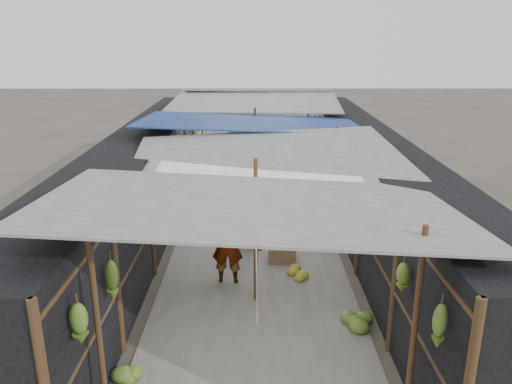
{
  "coord_description": "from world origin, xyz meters",
  "views": [
    {
      "loc": [
        -0.03,
        -4.93,
        4.53
      ],
      "look_at": [
        0.02,
        5.47,
        1.25
      ],
      "focal_mm": 35.0,
      "sensor_mm": 36.0,
      "label": 1
    }
  ],
  "objects_px": {
    "crate_near": "(282,254)",
    "vendor_seated": "(320,200)",
    "black_basin": "(303,223)",
    "shopper_blue": "(251,215)",
    "vendor_elderly": "(227,244)"
  },
  "relations": [
    {
      "from": "crate_near",
      "to": "shopper_blue",
      "type": "height_order",
      "value": "shopper_blue"
    },
    {
      "from": "crate_near",
      "to": "vendor_seated",
      "type": "height_order",
      "value": "vendor_seated"
    },
    {
      "from": "vendor_elderly",
      "to": "shopper_blue",
      "type": "bearing_deg",
      "value": -103.74
    },
    {
      "from": "vendor_seated",
      "to": "crate_near",
      "type": "bearing_deg",
      "value": -35.19
    },
    {
      "from": "crate_near",
      "to": "vendor_seated",
      "type": "relative_size",
      "value": 0.7
    },
    {
      "from": "shopper_blue",
      "to": "vendor_seated",
      "type": "height_order",
      "value": "shopper_blue"
    },
    {
      "from": "vendor_elderly",
      "to": "vendor_seated",
      "type": "distance_m",
      "value": 4.4
    },
    {
      "from": "black_basin",
      "to": "vendor_seated",
      "type": "relative_size",
      "value": 0.67
    },
    {
      "from": "vendor_elderly",
      "to": "shopper_blue",
      "type": "height_order",
      "value": "shopper_blue"
    },
    {
      "from": "crate_near",
      "to": "vendor_elderly",
      "type": "distance_m",
      "value": 1.57
    },
    {
      "from": "black_basin",
      "to": "vendor_elderly",
      "type": "bearing_deg",
      "value": -120.34
    },
    {
      "from": "shopper_blue",
      "to": "vendor_seated",
      "type": "bearing_deg",
      "value": 25.99
    },
    {
      "from": "black_basin",
      "to": "shopper_blue",
      "type": "height_order",
      "value": "shopper_blue"
    },
    {
      "from": "black_basin",
      "to": "vendor_elderly",
      "type": "distance_m",
      "value": 3.48
    },
    {
      "from": "black_basin",
      "to": "crate_near",
      "type": "bearing_deg",
      "value": -107.5
    }
  ]
}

